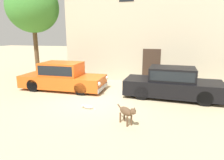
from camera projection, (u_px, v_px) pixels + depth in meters
The scene contains 7 objects.
ground_plane at pixel (93, 98), 9.18m from camera, with size 80.00×80.00×0.00m, color tan.
parked_sedan_nearest at pixel (63, 76), 10.56m from camera, with size 4.69×1.77×1.50m.
parked_sedan_second at pixel (172, 83), 9.15m from camera, with size 4.68×1.95×1.47m.
apartment_block at pixel (190, 20), 14.14m from camera, with size 16.44×6.99×8.08m.
stray_dog_spotted at pixel (127, 112), 6.40m from camera, with size 0.80×0.73×0.70m.
stray_cat at pixel (88, 107), 7.88m from camera, with size 0.66×0.23×0.16m.
acacia_tree_left at pixel (33, 7), 13.14m from camera, with size 3.60×3.24×6.51m.
Camera 1 is at (3.02, -8.25, 2.93)m, focal length 30.98 mm.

